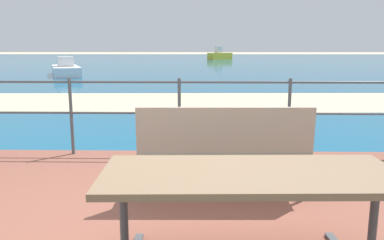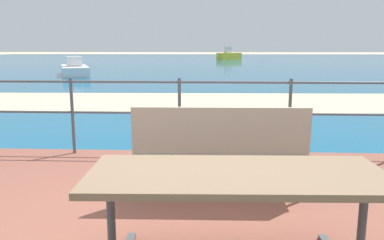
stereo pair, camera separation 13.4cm
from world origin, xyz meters
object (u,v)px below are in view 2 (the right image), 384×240
object	(u,v)px
park_bench	(220,143)
picnic_table	(237,199)
boat_mid	(74,69)
boat_near	(230,56)

from	to	relation	value
park_bench	picnic_table	bearing A→B (deg)	91.32
park_bench	boat_mid	xyz separation A→B (m)	(-7.59, 17.42, -0.29)
boat_mid	picnic_table	bearing A→B (deg)	-179.78
picnic_table	park_bench	distance (m)	1.43
picnic_table	boat_mid	world-z (taller)	boat_mid
picnic_table	boat_mid	xyz separation A→B (m)	(-7.65, 18.85, -0.32)
picnic_table	park_bench	xyz separation A→B (m)	(-0.06, 1.43, -0.02)
picnic_table	boat_mid	bearing A→B (deg)	110.23
boat_near	boat_mid	bearing A→B (deg)	-152.23
boat_near	boat_mid	world-z (taller)	boat_near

